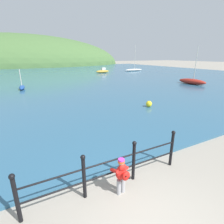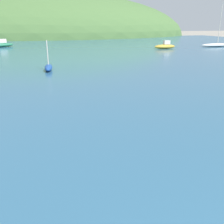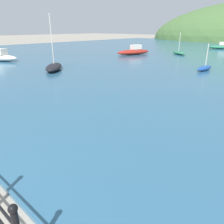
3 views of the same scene
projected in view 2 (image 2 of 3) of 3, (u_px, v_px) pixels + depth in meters
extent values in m
cube|color=#2D5B7A|center=(57.00, 51.00, 31.04)|extent=(80.00, 60.00, 0.10)
ellipsoid|color=#476B38|center=(45.00, 36.00, 65.87)|extent=(73.38, 40.36, 21.07)
ellipsoid|color=gold|center=(165.00, 47.00, 32.78)|extent=(2.84, 1.00, 0.53)
cube|color=silver|center=(167.00, 42.00, 32.68)|extent=(0.80, 0.52, 0.48)
ellipsoid|color=#1E4793|center=(48.00, 68.00, 17.77)|extent=(0.69, 2.04, 0.39)
cylinder|color=beige|center=(47.00, 53.00, 17.54)|extent=(0.07, 0.07, 1.60)
ellipsoid|color=silver|center=(216.00, 45.00, 35.78)|extent=(4.53, 1.53, 0.44)
cylinder|color=beige|center=(220.00, 24.00, 34.98)|extent=(0.07, 0.07, 4.94)
ellipsoid|color=#287551|center=(1.00, 45.00, 34.99)|extent=(3.62, 2.65, 0.55)
cube|color=silver|center=(2.00, 41.00, 34.99)|extent=(1.16, 1.04, 0.49)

